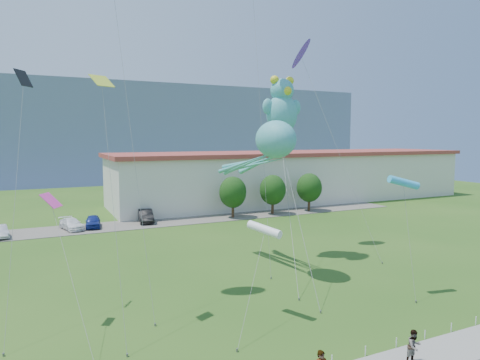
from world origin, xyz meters
name	(u,v)px	position (x,y,z in m)	size (l,w,h in m)	color
ground	(332,348)	(0.00, 0.00, 0.00)	(160.00, 160.00, 0.00)	#295317
parking_strip	(156,223)	(0.00, 35.00, 0.03)	(70.00, 6.00, 0.06)	#59544C
hill_ridge	(84,131)	(0.00, 120.00, 12.50)	(160.00, 50.00, 25.00)	slate
warehouse	(295,176)	(26.00, 44.00, 4.12)	(61.00, 15.00, 8.20)	beige
rope_fence	(349,355)	(0.00, -1.30, 0.25)	(26.05, 0.05, 0.50)	white
tree_near	(233,192)	(10.00, 34.00, 3.39)	(3.60, 3.60, 5.47)	#3F2B19
tree_mid	(273,190)	(16.00, 34.00, 3.39)	(3.60, 3.60, 5.47)	#3F2B19
tree_far	(309,188)	(22.00, 34.00, 3.39)	(3.60, 3.60, 5.47)	#3F2B19
pedestrian_right	(414,346)	(2.48, -2.87, 0.88)	(0.76, 0.59, 1.56)	gray
parked_car_silver	(0,231)	(-16.83, 34.16, 0.70)	(1.35, 3.88, 1.28)	silver
parked_car_white	(71,224)	(-9.74, 35.11, 0.69)	(1.77, 4.36, 1.26)	white
parked_car_blue	(93,221)	(-7.37, 35.35, 0.75)	(1.63, 4.06, 1.38)	navy
parked_car_black	(146,216)	(-1.09, 35.82, 0.84)	(1.65, 4.74, 1.56)	black
octopus_kite	(266,150)	(2.90, 12.23, 9.53)	(2.78, 14.52, 11.77)	teal
teddy_bear_kite	(282,109)	(6.29, 15.54, 12.95)	(6.20, 10.76, 15.76)	teal
small_kite_pink	(55,215)	(-12.21, 8.35, 6.38)	(2.12, 6.99, 7.51)	#FA37A8
small_kite_white	(264,230)	(-1.26, 4.82, 5.19)	(3.51, 4.30, 5.66)	white
small_kite_purple	(303,59)	(9.98, 18.01, 17.91)	(3.78, 9.12, 19.07)	purple
small_kite_cyan	(404,183)	(8.90, 4.22, 7.51)	(0.67, 2.92, 7.99)	#33B1E9
small_kite_black	(21,108)	(-13.65, 11.31, 12.22)	(2.03, 6.58, 14.42)	black
small_kite_yellow	(105,111)	(-9.56, 7.61, 11.93)	(1.29, 5.33, 14.03)	#B1C92F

